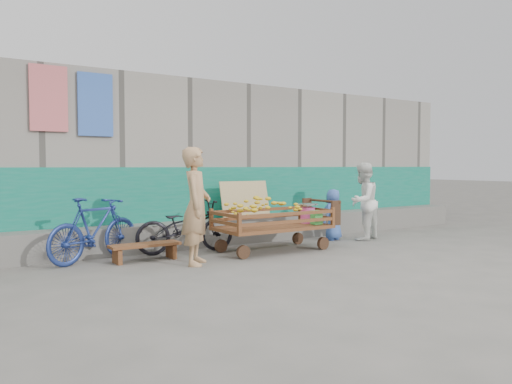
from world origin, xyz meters
TOP-DOWN VIEW (x-y plane):
  - ground at (0.00, 0.00)m, footprint 80.00×80.00m
  - building_wall at (-0.00, 4.05)m, footprint 12.00×3.50m
  - banana_cart at (0.19, 1.23)m, footprint 2.09×0.96m
  - bench at (-1.88, 1.56)m, footprint 1.05×0.32m
  - vendor_man at (-1.35, 0.90)m, footprint 0.69×0.74m
  - woman at (2.41, 1.33)m, footprint 0.86×0.75m
  - child at (1.91, 1.62)m, footprint 0.55×0.43m
  - bicycle_dark at (-1.08, 1.85)m, footprint 1.70×0.79m
  - bicycle_blue at (-2.52, 1.91)m, footprint 1.65×1.04m

SIDE VIEW (x-z plane):
  - ground at x=0.00m, z-range 0.00..0.00m
  - bench at x=-1.88m, z-range 0.06..0.32m
  - bicycle_dark at x=-1.08m, z-range 0.00..0.86m
  - bicycle_blue at x=-2.52m, z-range 0.00..0.96m
  - child at x=1.91m, z-range 0.00..0.98m
  - banana_cart at x=0.19m, z-range 0.16..1.05m
  - woman at x=2.41m, z-range 0.00..1.49m
  - vendor_man at x=-1.35m, z-range 0.00..1.69m
  - building_wall at x=0.00m, z-range -0.03..2.97m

